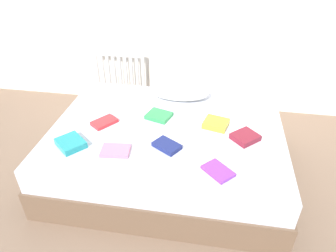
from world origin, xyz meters
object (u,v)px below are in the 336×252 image
at_px(textbook_teal, 71,143).
at_px(textbook_yellow, 216,123).
at_px(textbook_navy, 167,146).
at_px(radiator, 120,74).
at_px(textbook_pink, 115,151).
at_px(textbook_purple, 218,171).
at_px(pillow, 179,91).
at_px(bed, 167,150).
at_px(textbook_red, 104,122).
at_px(textbook_green, 159,116).
at_px(textbook_maroon, 245,137).

xyz_separation_m(textbook_teal, textbook_yellow, (1.11, 0.47, -0.00)).
bearing_deg(textbook_navy, radiator, 152.30).
xyz_separation_m(textbook_pink, textbook_purple, (0.78, -0.10, -0.00)).
bearing_deg(pillow, bed, -93.03).
relative_size(bed, textbook_navy, 9.65).
bearing_deg(textbook_red, bed, -49.79).
bearing_deg(textbook_purple, textbook_green, 174.41).
distance_m(textbook_pink, textbook_green, 0.59).
height_order(radiator, textbook_pink, radiator).
bearing_deg(bed, textbook_teal, -151.67).
bearing_deg(textbook_red, textbook_purple, -78.14).
height_order(bed, textbook_purple, textbook_purple).
bearing_deg(textbook_purple, textbook_teal, -141.83).
relative_size(bed, textbook_purple, 9.39).
bearing_deg(textbook_purple, textbook_navy, -164.64).
bearing_deg(radiator, bed, -56.70).
distance_m(textbook_teal, textbook_maroon, 1.39).
bearing_deg(textbook_purple, textbook_red, -160.99).
relative_size(radiator, textbook_green, 3.04).
xyz_separation_m(bed, radiator, (-0.79, 1.20, 0.15)).
bearing_deg(textbook_red, radiator, 47.87).
bearing_deg(bed, radiator, 123.30).
height_order(textbook_teal, textbook_green, textbook_teal).
distance_m(textbook_red, textbook_navy, 0.64).
relative_size(pillow, textbook_green, 2.89).
xyz_separation_m(bed, textbook_green, (-0.10, 0.15, 0.27)).
height_order(textbook_teal, textbook_yellow, textbook_teal).
xyz_separation_m(textbook_teal, textbook_green, (0.60, 0.53, -0.01)).
height_order(bed, textbook_yellow, textbook_yellow).
bearing_deg(pillow, textbook_red, -135.98).
xyz_separation_m(textbook_red, textbook_navy, (0.59, -0.25, 0.00)).
distance_m(textbook_pink, textbook_maroon, 1.04).
relative_size(textbook_pink, textbook_teal, 1.00).
relative_size(textbook_teal, textbook_navy, 1.05).
height_order(textbook_pink, textbook_maroon, textbook_maroon).
height_order(textbook_pink, textbook_yellow, textbook_yellow).
height_order(bed, textbook_green, textbook_green).
bearing_deg(textbook_navy, textbook_green, 141.68).
bearing_deg(textbook_yellow, textbook_teal, -142.72).
height_order(textbook_maroon, textbook_navy, textbook_maroon).
xyz_separation_m(bed, textbook_red, (-0.55, -0.03, 0.27)).
height_order(pillow, textbook_green, pillow).
relative_size(radiator, textbook_pink, 2.89).
relative_size(radiator, pillow, 1.05).
xyz_separation_m(textbook_maroon, textbook_green, (-0.75, 0.21, -0.01)).
bearing_deg(bed, pillow, 86.97).
relative_size(bed, pillow, 3.36).
bearing_deg(textbook_green, textbook_maroon, 1.76).
xyz_separation_m(pillow, textbook_yellow, (0.38, -0.44, -0.05)).
height_order(radiator, textbook_maroon, radiator).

